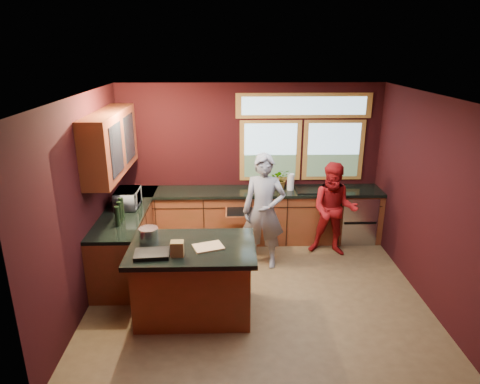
{
  "coord_description": "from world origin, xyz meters",
  "views": [
    {
      "loc": [
        -0.38,
        -5.23,
        3.28
      ],
      "look_at": [
        -0.22,
        0.4,
        1.34
      ],
      "focal_mm": 32.0,
      "sensor_mm": 36.0,
      "label": 1
    }
  ],
  "objects_px": {
    "person_grey": "(264,212)",
    "person_red": "(334,210)",
    "island": "(193,279)",
    "cutting_board": "(208,247)",
    "stock_pot": "(149,235)"
  },
  "relations": [
    {
      "from": "person_red",
      "to": "cutting_board",
      "type": "bearing_deg",
      "value": -124.69
    },
    {
      "from": "island",
      "to": "person_grey",
      "type": "height_order",
      "value": "person_grey"
    },
    {
      "from": "island",
      "to": "person_grey",
      "type": "bearing_deg",
      "value": 51.9
    },
    {
      "from": "island",
      "to": "stock_pot",
      "type": "relative_size",
      "value": 6.46
    },
    {
      "from": "stock_pot",
      "to": "person_grey",
      "type": "bearing_deg",
      "value": 35.77
    },
    {
      "from": "person_grey",
      "to": "person_red",
      "type": "distance_m",
      "value": 1.22
    },
    {
      "from": "person_red",
      "to": "stock_pot",
      "type": "height_order",
      "value": "person_red"
    },
    {
      "from": "island",
      "to": "cutting_board",
      "type": "xyz_separation_m",
      "value": [
        0.2,
        -0.05,
        0.48
      ]
    },
    {
      "from": "cutting_board",
      "to": "stock_pot",
      "type": "height_order",
      "value": "stock_pot"
    },
    {
      "from": "person_grey",
      "to": "cutting_board",
      "type": "distance_m",
      "value": 1.52
    },
    {
      "from": "island",
      "to": "person_red",
      "type": "xyz_separation_m",
      "value": [
        2.15,
        1.6,
        0.3
      ]
    },
    {
      "from": "person_grey",
      "to": "person_red",
      "type": "height_order",
      "value": "person_grey"
    },
    {
      "from": "person_grey",
      "to": "stock_pot",
      "type": "xyz_separation_m",
      "value": [
        -1.53,
        -1.11,
        0.14
      ]
    },
    {
      "from": "person_red",
      "to": "stock_pot",
      "type": "distance_m",
      "value": 3.07
    },
    {
      "from": "person_red",
      "to": "cutting_board",
      "type": "distance_m",
      "value": 2.56
    }
  ]
}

